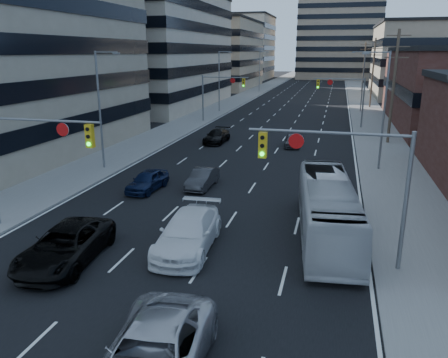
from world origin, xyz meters
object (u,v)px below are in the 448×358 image
object	(u,v)px
black_pickup	(65,246)
silver_suv	(153,358)
white_van	(188,232)
sedan_blue	(148,181)
transit_bus	(327,209)

from	to	relation	value
black_pickup	silver_suv	xyz separation A→B (m)	(6.65, -5.87, 0.04)
white_van	silver_suv	world-z (taller)	white_van
black_pickup	sedan_blue	size ratio (longest dim) A/B	1.43
sedan_blue	silver_suv	bearing A→B (deg)	-61.02
black_pickup	white_van	size ratio (longest dim) A/B	0.98
black_pickup	sedan_blue	distance (m)	10.56
transit_bus	sedan_blue	world-z (taller)	transit_bus
black_pickup	white_van	world-z (taller)	white_van
white_van	black_pickup	bearing A→B (deg)	-154.56
black_pickup	sedan_blue	world-z (taller)	black_pickup
transit_bus	black_pickup	bearing A→B (deg)	-158.89
white_van	transit_bus	bearing A→B (deg)	22.69
white_van	silver_suv	size ratio (longest dim) A/B	0.97
silver_suv	transit_bus	size ratio (longest dim) A/B	0.57
white_van	sedan_blue	size ratio (longest dim) A/B	1.46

